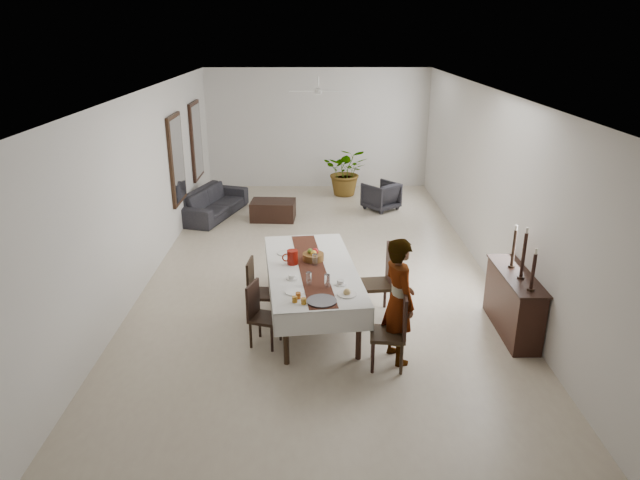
# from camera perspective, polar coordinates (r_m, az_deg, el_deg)

# --- Properties ---
(floor) EXTENTS (6.00, 12.00, 0.00)m
(floor) POSITION_cam_1_polar(r_m,az_deg,el_deg) (10.40, -0.06, -3.20)
(floor) COLOR #C3B59B
(floor) RESTS_ON ground
(ceiling) EXTENTS (6.00, 12.00, 0.02)m
(ceiling) POSITION_cam_1_polar(r_m,az_deg,el_deg) (9.58, -0.07, 14.62)
(ceiling) COLOR silver
(ceiling) RESTS_ON wall_back
(wall_back) EXTENTS (6.00, 0.02, 3.20)m
(wall_back) POSITION_cam_1_polar(r_m,az_deg,el_deg) (15.74, -0.25, 11.06)
(wall_back) COLOR silver
(wall_back) RESTS_ON floor
(wall_front) EXTENTS (6.00, 0.02, 3.20)m
(wall_front) POSITION_cam_1_polar(r_m,az_deg,el_deg) (4.37, 0.63, -15.70)
(wall_front) COLOR silver
(wall_front) RESTS_ON floor
(wall_left) EXTENTS (0.02, 12.00, 3.20)m
(wall_left) POSITION_cam_1_polar(r_m,az_deg,el_deg) (10.29, -17.07, 5.06)
(wall_left) COLOR silver
(wall_left) RESTS_ON floor
(wall_right) EXTENTS (0.02, 12.00, 3.20)m
(wall_right) POSITION_cam_1_polar(r_m,az_deg,el_deg) (10.34, 16.87, 5.15)
(wall_right) COLOR silver
(wall_right) RESTS_ON floor
(dining_table_top) EXTENTS (1.39, 2.73, 0.05)m
(dining_table_top) POSITION_cam_1_polar(r_m,az_deg,el_deg) (8.51, -0.83, -2.99)
(dining_table_top) COLOR black
(dining_table_top) RESTS_ON table_leg_fl
(table_leg_fl) EXTENTS (0.08, 0.08, 0.76)m
(table_leg_fl) POSITION_cam_1_polar(r_m,az_deg,el_deg) (7.55, -3.40, -9.78)
(table_leg_fl) COLOR black
(table_leg_fl) RESTS_ON floor
(table_leg_fr) EXTENTS (0.08, 0.08, 0.76)m
(table_leg_fr) POSITION_cam_1_polar(r_m,az_deg,el_deg) (7.66, 3.89, -9.31)
(table_leg_fr) COLOR black
(table_leg_fr) RESTS_ON floor
(table_leg_bl) EXTENTS (0.08, 0.08, 0.76)m
(table_leg_bl) POSITION_cam_1_polar(r_m,az_deg,el_deg) (9.78, -4.45, -2.44)
(table_leg_bl) COLOR black
(table_leg_bl) RESTS_ON floor
(table_leg_br) EXTENTS (0.08, 0.08, 0.76)m
(table_leg_br) POSITION_cam_1_polar(r_m,az_deg,el_deg) (9.86, 1.14, -2.17)
(table_leg_br) COLOR black
(table_leg_br) RESTS_ON floor
(tablecloth_top) EXTENTS (1.61, 2.95, 0.01)m
(tablecloth_top) POSITION_cam_1_polar(r_m,az_deg,el_deg) (8.49, -0.83, -2.78)
(tablecloth_top) COLOR silver
(tablecloth_top) RESTS_ON dining_table_top
(tablecloth_drape_left) EXTENTS (0.34, 2.80, 0.33)m
(tablecloth_drape_left) POSITION_cam_1_polar(r_m,az_deg,el_deg) (8.52, -5.11, -3.97)
(tablecloth_drape_left) COLOR silver
(tablecloth_drape_left) RESTS_ON dining_table_top
(tablecloth_drape_right) EXTENTS (0.34, 2.80, 0.33)m
(tablecloth_drape_right) POSITION_cam_1_polar(r_m,az_deg,el_deg) (8.65, 3.39, -3.53)
(tablecloth_drape_right) COLOR white
(tablecloth_drape_right) RESTS_ON dining_table_top
(tablecloth_drape_near) EXTENTS (1.28, 0.16, 0.33)m
(tablecloth_drape_near) POSITION_cam_1_polar(r_m,az_deg,el_deg) (7.31, 0.44, -8.25)
(tablecloth_drape_near) COLOR silver
(tablecloth_drape_near) RESTS_ON dining_table_top
(tablecloth_drape_far) EXTENTS (1.28, 0.16, 0.33)m
(tablecloth_drape_far) POSITION_cam_1_polar(r_m,az_deg,el_deg) (9.85, -1.76, -0.43)
(tablecloth_drape_far) COLOR white
(tablecloth_drape_far) RESTS_ON dining_table_top
(table_runner) EXTENTS (0.70, 2.76, 0.00)m
(table_runner) POSITION_cam_1_polar(r_m,az_deg,el_deg) (8.49, -0.83, -2.73)
(table_runner) COLOR #512417
(table_runner) RESTS_ON tablecloth_top
(red_pitcher) EXTENTS (0.18, 0.18, 0.22)m
(red_pitcher) POSITION_cam_1_polar(r_m,az_deg,el_deg) (8.58, -2.77, -1.73)
(red_pitcher) COLOR maroon
(red_pitcher) RESTS_ON tablecloth_top
(pitcher_handle) EXTENTS (0.13, 0.04, 0.13)m
(pitcher_handle) POSITION_cam_1_polar(r_m,az_deg,el_deg) (8.57, -3.39, -1.76)
(pitcher_handle) COLOR #93250A
(pitcher_handle) RESTS_ON red_pitcher
(wine_glass_near) EXTENTS (0.08, 0.08, 0.19)m
(wine_glass_near) POSITION_cam_1_polar(r_m,az_deg,el_deg) (7.82, 0.71, -4.11)
(wine_glass_near) COLOR white
(wine_glass_near) RESTS_ON tablecloth_top
(wine_glass_mid) EXTENTS (0.08, 0.08, 0.19)m
(wine_glass_mid) POSITION_cam_1_polar(r_m,az_deg,el_deg) (7.90, -1.13, -3.87)
(wine_glass_mid) COLOR white
(wine_glass_mid) RESTS_ON tablecloth_top
(wine_glass_far) EXTENTS (0.08, 0.08, 0.19)m
(wine_glass_far) POSITION_cam_1_polar(r_m,az_deg,el_deg) (8.51, -0.51, -2.01)
(wine_glass_far) COLOR white
(wine_glass_far) RESTS_ON tablecloth_top
(teacup_right) EXTENTS (0.10, 0.10, 0.07)m
(teacup_right) POSITION_cam_1_polar(r_m,az_deg,el_deg) (7.93, 2.07, -4.26)
(teacup_right) COLOR silver
(teacup_right) RESTS_ON saucer_right
(saucer_right) EXTENTS (0.16, 0.16, 0.01)m
(saucer_right) POSITION_cam_1_polar(r_m,az_deg,el_deg) (7.94, 2.07, -4.43)
(saucer_right) COLOR white
(saucer_right) RESTS_ON tablecloth_top
(teacup_left) EXTENTS (0.10, 0.10, 0.07)m
(teacup_left) POSITION_cam_1_polar(r_m,az_deg,el_deg) (8.10, -2.83, -3.70)
(teacup_left) COLOR white
(teacup_left) RESTS_ON saucer_left
(saucer_left) EXTENTS (0.16, 0.16, 0.01)m
(saucer_left) POSITION_cam_1_polar(r_m,az_deg,el_deg) (8.11, -2.83, -3.87)
(saucer_left) COLOR silver
(saucer_left) RESTS_ON tablecloth_top
(plate_near_right) EXTENTS (0.26, 0.26, 0.02)m
(plate_near_right) POSITION_cam_1_polar(r_m,az_deg,el_deg) (7.65, 2.71, -5.43)
(plate_near_right) COLOR silver
(plate_near_right) RESTS_ON tablecloth_top
(bread_near_right) EXTENTS (0.10, 0.10, 0.10)m
(bread_near_right) POSITION_cam_1_polar(r_m,az_deg,el_deg) (7.64, 2.71, -5.23)
(bread_near_right) COLOR tan
(bread_near_right) RESTS_ON plate_near_right
(plate_near_left) EXTENTS (0.26, 0.26, 0.02)m
(plate_near_left) POSITION_cam_1_polar(r_m,az_deg,el_deg) (7.72, -2.57, -5.19)
(plate_near_left) COLOR white
(plate_near_left) RESTS_ON tablecloth_top
(plate_far_left) EXTENTS (0.26, 0.26, 0.02)m
(plate_far_left) POSITION_cam_1_polar(r_m,az_deg,el_deg) (9.01, -3.48, -1.31)
(plate_far_left) COLOR silver
(plate_far_left) RESTS_ON tablecloth_top
(serving_tray) EXTENTS (0.39, 0.39, 0.02)m
(serving_tray) POSITION_cam_1_polar(r_m,az_deg,el_deg) (7.45, 0.18, -6.12)
(serving_tray) COLOR #3C3C41
(serving_tray) RESTS_ON tablecloth_top
(jam_jar_a) EXTENTS (0.07, 0.07, 0.08)m
(jam_jar_a) POSITION_cam_1_polar(r_m,az_deg,el_deg) (7.39, -1.65, -6.13)
(jam_jar_a) COLOR #956215
(jam_jar_a) RESTS_ON tablecloth_top
(jam_jar_b) EXTENTS (0.07, 0.07, 0.08)m
(jam_jar_b) POSITION_cam_1_polar(r_m,az_deg,el_deg) (7.44, -2.54, -5.95)
(jam_jar_b) COLOR #9A6016
(jam_jar_b) RESTS_ON tablecloth_top
(jam_jar_c) EXTENTS (0.07, 0.07, 0.08)m
(jam_jar_c) POSITION_cam_1_polar(r_m,az_deg,el_deg) (7.54, -2.20, -5.56)
(jam_jar_c) COLOR #934B15
(jam_jar_c) RESTS_ON tablecloth_top
(fruit_basket) EXTENTS (0.33, 0.33, 0.11)m
(fruit_basket) POSITION_cam_1_polar(r_m,az_deg,el_deg) (8.73, -0.68, -1.69)
(fruit_basket) COLOR brown
(fruit_basket) RESTS_ON tablecloth_top
(fruit_red) EXTENTS (0.10, 0.10, 0.10)m
(fruit_red) POSITION_cam_1_polar(r_m,az_deg,el_deg) (8.72, -0.49, -1.13)
(fruit_red) COLOR #9F0F12
(fruit_red) RESTS_ON fruit_basket
(fruit_green) EXTENTS (0.09, 0.09, 0.09)m
(fruit_green) POSITION_cam_1_polar(r_m,az_deg,el_deg) (8.72, -0.99, -1.13)
(fruit_green) COLOR #577222
(fruit_green) RESTS_ON fruit_basket
(fruit_yellow) EXTENTS (0.09, 0.09, 0.09)m
(fruit_yellow) POSITION_cam_1_polar(r_m,az_deg,el_deg) (8.64, -0.64, -1.33)
(fruit_yellow) COLOR gold
(fruit_yellow) RESTS_ON fruit_basket
(chair_right_near_seat) EXTENTS (0.48, 0.48, 0.05)m
(chair_right_near_seat) POSITION_cam_1_polar(r_m,az_deg,el_deg) (7.50, 6.76, -9.35)
(chair_right_near_seat) COLOR black
(chair_right_near_seat) RESTS_ON chair_right_near_leg_fl
(chair_right_near_leg_fl) EXTENTS (0.05, 0.05, 0.44)m
(chair_right_near_leg_fl) POSITION_cam_1_polar(r_m,az_deg,el_deg) (7.48, 8.14, -11.71)
(chair_right_near_leg_fl) COLOR black
(chair_right_near_leg_fl) RESTS_ON floor
(chair_right_near_leg_fr) EXTENTS (0.05, 0.05, 0.44)m
(chair_right_near_leg_fr) POSITION_cam_1_polar(r_m,az_deg,el_deg) (7.79, 8.01, -10.28)
(chair_right_near_leg_fr) COLOR black
(chair_right_near_leg_fr) RESTS_ON floor
(chair_right_near_leg_bl) EXTENTS (0.05, 0.05, 0.44)m
(chair_right_near_leg_bl) POSITION_cam_1_polar(r_m,az_deg,el_deg) (7.47, 5.30, -11.65)
(chair_right_near_leg_bl) COLOR black
(chair_right_near_leg_bl) RESTS_ON floor
(chair_right_near_leg_br) EXTENTS (0.05, 0.05, 0.44)m
(chair_right_near_leg_br) POSITION_cam_1_polar(r_m,az_deg,el_deg) (7.78, 5.29, -10.23)
(chair_right_near_leg_br) COLOR black
(chair_right_near_leg_br) RESTS_ON floor
(chair_right_near_back) EXTENTS (0.08, 0.45, 0.57)m
(chair_right_near_back) POSITION_cam_1_polar(r_m,az_deg,el_deg) (7.37, 8.45, -7.34)
(chair_right_near_back) COLOR black
(chair_right_near_back) RESTS_ON chair_right_near_seat
(chair_right_far_seat) EXTENTS (0.52, 0.52, 0.05)m
(chair_right_far_seat) POSITION_cam_1_polar(r_m,az_deg,el_deg) (8.78, 5.63, -4.46)
(chair_right_far_seat) COLOR black
(chair_right_far_seat) RESTS_ON chair_right_far_leg_fl
(chair_right_far_leg_fl) EXTENTS (0.05, 0.05, 0.47)m
(chair_right_far_leg_fl) POSITION_cam_1_polar(r_m,az_deg,el_deg) (8.76, 7.08, -6.46)
(chair_right_far_leg_fl) COLOR black
(chair_right_far_leg_fl) RESTS_ON floor
(chair_right_far_leg_fr) EXTENTS (0.05, 0.05, 0.47)m
(chair_right_far_leg_fr) POSITION_cam_1_polar(r_m,az_deg,el_deg) (9.10, 6.51, -5.37)
(chair_right_far_leg_fr) COLOR black
(chair_right_far_leg_fr) RESTS_ON floor
(chair_right_far_leg_bl) EXTENTS (0.05, 0.05, 0.47)m
(chair_right_far_leg_bl) POSITION_cam_1_polar(r_m,az_deg,el_deg) (8.68, 4.59, -6.63)
(chair_right_far_leg_bl) COLOR black
(chair_right_far_leg_bl) RESTS_ON floor
(chair_right_far_leg_br) EXTENTS (0.05, 0.05, 0.47)m
(chair_right_far_leg_br) POSITION_cam_1_polar(r_m,az_deg,el_deg) (9.02, 4.11, -5.52)
(chair_right_far_leg_br) COLOR black
(chair_right_far_leg_br) RESTS_ON floor
(chair_right_far_back) EXTENTS (0.09, 0.47, 0.60)m
(chair_right_far_back) POSITION_cam_1_polar(r_m,az_deg,el_deg) (8.69, 7.09, -2.46)
(chair_right_far_back) COLOR black
(chair_right_far_back) RESTS_ON chair_right_far_seat
(chair_left_near_seat) EXTENTS (0.49, 0.49, 0.04)m
(chair_left_near_seat) POSITION_cam_1_polar(r_m,az_deg,el_deg) (8.00, -5.50, -7.79)
(chair_left_near_seat) COLOR black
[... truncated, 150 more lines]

